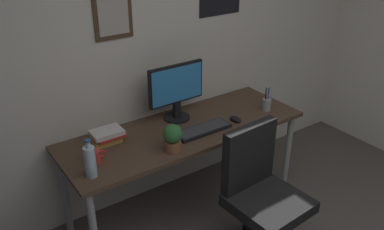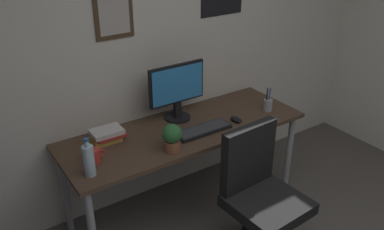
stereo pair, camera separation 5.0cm
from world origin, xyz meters
name	(u,v)px [view 2 (the right image)]	position (x,y,z in m)	size (l,w,h in m)	color
wall_back	(156,39)	(0.00, 2.15, 1.30)	(4.40, 0.10, 2.60)	silver
desk	(185,137)	(-0.02, 1.74, 0.65)	(1.84, 0.65, 0.73)	#4C3828
office_chair	(259,190)	(0.13, 1.07, 0.53)	(0.56, 0.57, 0.95)	black
monitor	(177,89)	(0.03, 1.91, 0.97)	(0.46, 0.20, 0.43)	black
keyboard	(203,130)	(0.07, 1.63, 0.74)	(0.43, 0.15, 0.03)	black
computer_mouse	(236,119)	(0.37, 1.62, 0.75)	(0.06, 0.11, 0.04)	black
water_bottle	(89,160)	(-0.81, 1.56, 0.84)	(0.07, 0.07, 0.25)	silver
coffee_mug_near	(94,155)	(-0.74, 1.69, 0.78)	(0.12, 0.08, 0.09)	red
potted_plant	(172,137)	(-0.26, 1.53, 0.83)	(0.13, 0.13, 0.19)	brown
pen_cup	(268,104)	(0.70, 1.62, 0.78)	(0.07, 0.07, 0.20)	#9EA0A5
book_stack_left	(107,135)	(-0.56, 1.89, 0.77)	(0.23, 0.15, 0.09)	gold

